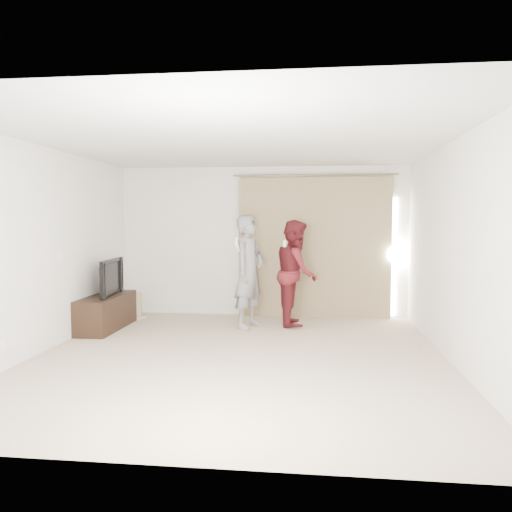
% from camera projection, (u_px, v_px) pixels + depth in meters
% --- Properties ---
extents(floor, '(5.50, 5.50, 0.00)m').
position_uv_depth(floor, '(239.00, 357.00, 6.09)').
color(floor, '#C1AC90').
rests_on(floor, ground).
extents(wall_back, '(5.00, 0.04, 2.60)m').
position_uv_depth(wall_back, '(262.00, 242.00, 8.72)').
color(wall_back, silver).
rests_on(wall_back, ground).
extents(wall_left, '(0.04, 5.50, 2.60)m').
position_uv_depth(wall_left, '(43.00, 249.00, 6.28)').
color(wall_left, silver).
rests_on(wall_left, ground).
extents(ceiling, '(5.00, 5.50, 0.01)m').
position_uv_depth(ceiling, '(239.00, 141.00, 5.91)').
color(ceiling, silver).
rests_on(ceiling, wall_back).
extents(curtain, '(2.80, 0.11, 2.46)m').
position_uv_depth(curtain, '(315.00, 248.00, 8.56)').
color(curtain, tan).
rests_on(curtain, ground).
extents(tv_console, '(0.47, 1.34, 0.52)m').
position_uv_depth(tv_console, '(106.00, 312.00, 7.66)').
color(tv_console, black).
rests_on(tv_console, ground).
extents(tv, '(0.21, 0.99, 0.56)m').
position_uv_depth(tv, '(106.00, 277.00, 7.62)').
color(tv, black).
rests_on(tv, tv_console).
extents(scratching_post, '(0.33, 0.33, 0.44)m').
position_uv_depth(scratching_post, '(136.00, 308.00, 8.50)').
color(scratching_post, tan).
rests_on(scratching_post, ground).
extents(person_man, '(0.64, 0.75, 1.75)m').
position_uv_depth(person_man, '(249.00, 272.00, 7.74)').
color(person_man, slate).
rests_on(person_man, ground).
extents(person_woman, '(0.69, 0.86, 1.67)m').
position_uv_depth(person_woman, '(296.00, 273.00, 7.94)').
color(person_woman, '#57151A').
rests_on(person_woman, ground).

